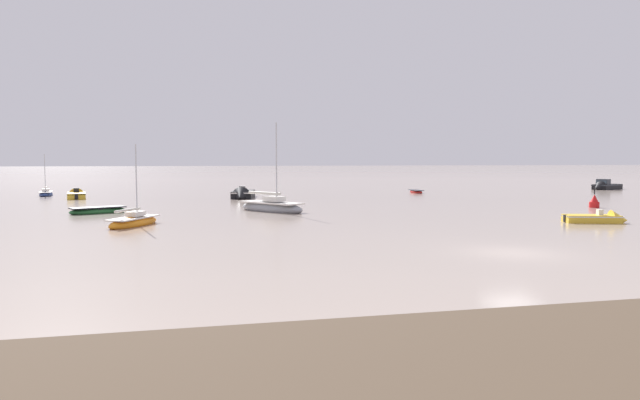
{
  "coord_description": "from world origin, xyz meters",
  "views": [
    {
      "loc": [
        -15.14,
        -24.3,
        4.42
      ],
      "look_at": [
        -2.76,
        28.39,
        0.64
      ],
      "focal_mm": 32.31,
      "sensor_mm": 36.0,
      "label": 1
    }
  ],
  "objects_px": {
    "motorboat_moored_1": "(601,220)",
    "motorboat_moored_5": "(76,196)",
    "motorboat_moored_2": "(242,196)",
    "motorboat_moored_3": "(604,187)",
    "rowboat_moored_1": "(98,211)",
    "channel_buoy": "(594,203)",
    "rowboat_moored_2": "(416,192)",
    "sailboat_moored_0": "(46,194)",
    "sailboat_moored_1": "(133,222)",
    "sailboat_moored_2": "(272,207)"
  },
  "relations": [
    {
      "from": "motorboat_moored_2",
      "to": "motorboat_moored_3",
      "type": "relative_size",
      "value": 1.05
    },
    {
      "from": "channel_buoy",
      "to": "sailboat_moored_0",
      "type": "bearing_deg",
      "value": 150.25
    },
    {
      "from": "motorboat_moored_1",
      "to": "sailboat_moored_1",
      "type": "relative_size",
      "value": 0.79
    },
    {
      "from": "rowboat_moored_1",
      "to": "sailboat_moored_0",
      "type": "bearing_deg",
      "value": 84.01
    },
    {
      "from": "motorboat_moored_2",
      "to": "sailboat_moored_1",
      "type": "relative_size",
      "value": 1.19
    },
    {
      "from": "rowboat_moored_1",
      "to": "channel_buoy",
      "type": "bearing_deg",
      "value": -32.11
    },
    {
      "from": "rowboat_moored_1",
      "to": "channel_buoy",
      "type": "distance_m",
      "value": 44.34
    },
    {
      "from": "sailboat_moored_0",
      "to": "sailboat_moored_1",
      "type": "height_order",
      "value": "sailboat_moored_1"
    },
    {
      "from": "rowboat_moored_1",
      "to": "motorboat_moored_5",
      "type": "xyz_separation_m",
      "value": [
        -5.19,
        20.57,
        0.05
      ]
    },
    {
      "from": "motorboat_moored_1",
      "to": "motorboat_moored_3",
      "type": "xyz_separation_m",
      "value": [
        32.42,
        39.05,
        0.15
      ]
    },
    {
      "from": "rowboat_moored_1",
      "to": "sailboat_moored_1",
      "type": "distance_m",
      "value": 10.83
    },
    {
      "from": "sailboat_moored_0",
      "to": "sailboat_moored_2",
      "type": "distance_m",
      "value": 36.62
    },
    {
      "from": "rowboat_moored_2",
      "to": "motorboat_moored_5",
      "type": "height_order",
      "value": "motorboat_moored_5"
    },
    {
      "from": "sailboat_moored_0",
      "to": "sailboat_moored_1",
      "type": "bearing_deg",
      "value": 12.53
    },
    {
      "from": "motorboat_moored_1",
      "to": "sailboat_moored_0",
      "type": "bearing_deg",
      "value": 154.51
    },
    {
      "from": "sailboat_moored_0",
      "to": "channel_buoy",
      "type": "height_order",
      "value": "sailboat_moored_0"
    },
    {
      "from": "rowboat_moored_1",
      "to": "motorboat_moored_1",
      "type": "distance_m",
      "value": 38.99
    },
    {
      "from": "sailboat_moored_0",
      "to": "sailboat_moored_2",
      "type": "bearing_deg",
      "value": 33.37
    },
    {
      "from": "sailboat_moored_0",
      "to": "sailboat_moored_1",
      "type": "distance_m",
      "value": 38.76
    },
    {
      "from": "motorboat_moored_1",
      "to": "sailboat_moored_1",
      "type": "bearing_deg",
      "value": -172.59
    },
    {
      "from": "motorboat_moored_1",
      "to": "rowboat_moored_2",
      "type": "relative_size",
      "value": 1.26
    },
    {
      "from": "motorboat_moored_3",
      "to": "rowboat_moored_1",
      "type": "bearing_deg",
      "value": -5.94
    },
    {
      "from": "rowboat_moored_2",
      "to": "channel_buoy",
      "type": "bearing_deg",
      "value": 18.11
    },
    {
      "from": "motorboat_moored_3",
      "to": "channel_buoy",
      "type": "xyz_separation_m",
      "value": [
        -23.97,
        -27.8,
        0.11
      ]
    },
    {
      "from": "motorboat_moored_3",
      "to": "sailboat_moored_1",
      "type": "bearing_deg",
      "value": 2.64
    },
    {
      "from": "motorboat_moored_1",
      "to": "sailboat_moored_2",
      "type": "bearing_deg",
      "value": 163.4
    },
    {
      "from": "motorboat_moored_2",
      "to": "rowboat_moored_2",
      "type": "height_order",
      "value": "motorboat_moored_2"
    },
    {
      "from": "sailboat_moored_2",
      "to": "motorboat_moored_5",
      "type": "relative_size",
      "value": 1.42
    },
    {
      "from": "motorboat_moored_2",
      "to": "sailboat_moored_2",
      "type": "distance_m",
      "value": 17.47
    },
    {
      "from": "motorboat_moored_2",
      "to": "motorboat_moored_5",
      "type": "xyz_separation_m",
      "value": [
        -18.71,
        4.56,
        -0.05
      ]
    },
    {
      "from": "motorboat_moored_2",
      "to": "channel_buoy",
      "type": "xyz_separation_m",
      "value": [
        30.59,
        -20.55,
        0.15
      ]
    },
    {
      "from": "motorboat_moored_1",
      "to": "motorboat_moored_5",
      "type": "height_order",
      "value": "motorboat_moored_5"
    },
    {
      "from": "motorboat_moored_2",
      "to": "sailboat_moored_1",
      "type": "bearing_deg",
      "value": -8.9
    },
    {
      "from": "rowboat_moored_1",
      "to": "motorboat_moored_3",
      "type": "distance_m",
      "value": 71.94
    },
    {
      "from": "motorboat_moored_1",
      "to": "motorboat_moored_5",
      "type": "relative_size",
      "value": 0.81
    },
    {
      "from": "motorboat_moored_3",
      "to": "sailboat_moored_2",
      "type": "bearing_deg",
      "value": -0.12
    },
    {
      "from": "rowboat_moored_2",
      "to": "sailboat_moored_2",
      "type": "xyz_separation_m",
      "value": [
        -22.99,
        -23.04,
        0.19
      ]
    },
    {
      "from": "sailboat_moored_2",
      "to": "motorboat_moored_3",
      "type": "bearing_deg",
      "value": 79.45
    },
    {
      "from": "motorboat_moored_1",
      "to": "sailboat_moored_1",
      "type": "distance_m",
      "value": 32.48
    },
    {
      "from": "rowboat_moored_1",
      "to": "sailboat_moored_1",
      "type": "height_order",
      "value": "sailboat_moored_1"
    },
    {
      "from": "rowboat_moored_1",
      "to": "rowboat_moored_2",
      "type": "bearing_deg",
      "value": 3.82
    },
    {
      "from": "motorboat_moored_2",
      "to": "sailboat_moored_2",
      "type": "height_order",
      "value": "sailboat_moored_2"
    },
    {
      "from": "motorboat_moored_2",
      "to": "motorboat_moored_3",
      "type": "xyz_separation_m",
      "value": [
        54.55,
        7.26,
        0.05
      ]
    },
    {
      "from": "sailboat_moored_2",
      "to": "motorboat_moored_5",
      "type": "bearing_deg",
      "value": -173.68
    },
    {
      "from": "rowboat_moored_2",
      "to": "motorboat_moored_5",
      "type": "relative_size",
      "value": 0.64
    },
    {
      "from": "sailboat_moored_0",
      "to": "sailboat_moored_2",
      "type": "relative_size",
      "value": 0.67
    },
    {
      "from": "motorboat_moored_5",
      "to": "channel_buoy",
      "type": "distance_m",
      "value": 55.32
    },
    {
      "from": "channel_buoy",
      "to": "motorboat_moored_2",
      "type": "bearing_deg",
      "value": 146.11
    },
    {
      "from": "rowboat_moored_2",
      "to": "motorboat_moored_3",
      "type": "relative_size",
      "value": 0.56
    },
    {
      "from": "channel_buoy",
      "to": "rowboat_moored_2",
      "type": "bearing_deg",
      "value": 104.55
    }
  ]
}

